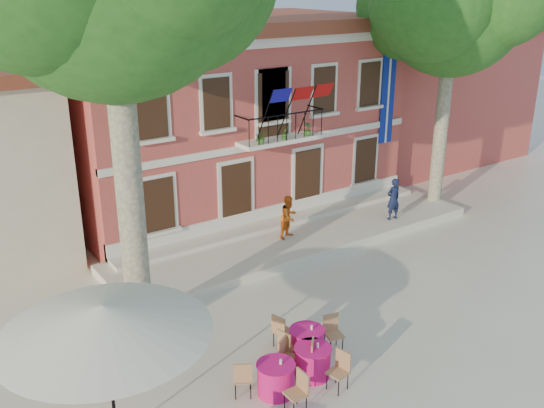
{
  "coord_description": "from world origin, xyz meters",
  "views": [
    {
      "loc": [
        -10.11,
        -11.52,
        8.9
      ],
      "look_at": [
        0.24,
        3.5,
        2.08
      ],
      "focal_mm": 40.0,
      "sensor_mm": 36.0,
      "label": 1
    }
  ],
  "objects": [
    {
      "name": "terrace",
      "position": [
        2.0,
        4.4,
        0.15
      ],
      "size": [
        14.0,
        3.4,
        0.3
      ],
      "primitive_type": "cube",
      "color": "silver",
      "rests_on": "ground"
    },
    {
      "name": "cafe_table_0",
      "position": [
        -3.54,
        -2.13,
        0.43
      ],
      "size": [
        1.87,
        1.63,
        0.95
      ],
      "color": "#E81567",
      "rests_on": "ground"
    },
    {
      "name": "main_building",
      "position": [
        2.0,
        9.99,
        3.78
      ],
      "size": [
        13.5,
        9.59,
        7.5
      ],
      "color": "#C04548",
      "rests_on": "ground"
    },
    {
      "name": "ground",
      "position": [
        0.0,
        0.0,
        0.0
      ],
      "size": [
        90.0,
        90.0,
        0.0
      ],
      "primitive_type": "plane",
      "color": "beige",
      "rests_on": "ground"
    },
    {
      "name": "neighbor_east",
      "position": [
        14.0,
        11.0,
        3.22
      ],
      "size": [
        9.4,
        9.4,
        6.4
      ],
      "color": "#C04548",
      "rests_on": "ground"
    },
    {
      "name": "cafe_table_1",
      "position": [
        -2.08,
        -1.4,
        0.43
      ],
      "size": [
        1.79,
        1.83,
        0.95
      ],
      "color": "#E81567",
      "rests_on": "ground"
    },
    {
      "name": "patio_umbrella",
      "position": [
        -7.06,
        -1.44,
        2.79
      ],
      "size": [
        4.17,
        4.17,
        3.1
      ],
      "color": "black",
      "rests_on": "ground"
    },
    {
      "name": "plane_tree_east",
      "position": [
        8.81,
        4.08,
        8.02
      ],
      "size": [
        5.52,
        5.52,
        10.84
      ],
      "color": "#A59E84",
      "rests_on": "ground"
    },
    {
      "name": "pedestrian_navy",
      "position": [
        5.78,
        3.5,
        1.11
      ],
      "size": [
        0.62,
        0.44,
        1.62
      ],
      "primitive_type": "imported",
      "rotation": [
        0.0,
        0.0,
        3.05
      ],
      "color": "#101837",
      "rests_on": "terrace"
    },
    {
      "name": "pedestrian_orange",
      "position": [
        1.55,
        4.35,
        1.07
      ],
      "size": [
        0.88,
        0.77,
        1.54
      ],
      "primitive_type": "imported",
      "rotation": [
        0.0,
        0.0,
        0.29
      ],
      "color": "orange",
      "rests_on": "terrace"
    },
    {
      "name": "cafe_table_3",
      "position": [
        -2.45,
        -2.1,
        0.42
      ],
      "size": [
        0.9,
        1.97,
        0.95
      ],
      "color": "#E81567",
      "rests_on": "ground"
    }
  ]
}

